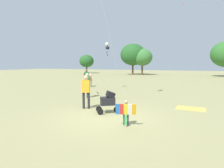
{
  "coord_description": "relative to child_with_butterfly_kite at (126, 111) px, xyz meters",
  "views": [
    {
      "loc": [
        3.37,
        -7.27,
        2.27
      ],
      "look_at": [
        -0.23,
        1.07,
        1.3
      ],
      "focal_mm": 30.47,
      "sensor_mm": 36.0,
      "label": 1
    }
  ],
  "objects": [
    {
      "name": "person_adult_flyer",
      "position": [
        -2.73,
        1.74,
        0.46
      ],
      "size": [
        0.55,
        0.63,
        1.77
      ],
      "color": "#232328",
      "rests_on": "ground"
    },
    {
      "name": "person_kid_running",
      "position": [
        -7.2,
        9.2,
        0.46
      ],
      "size": [
        0.4,
        0.49,
        1.74
      ],
      "color": "#33384C",
      "rests_on": "ground"
    },
    {
      "name": "child_with_butterfly_kite",
      "position": [
        0.0,
        0.0,
        0.0
      ],
      "size": [
        0.75,
        0.43,
        0.93
      ],
      "color": "#33384C",
      "rests_on": "ground"
    },
    {
      "name": "kite_orange_delta",
      "position": [
        -4.84,
        8.89,
        3.22
      ],
      "size": [
        0.85,
        2.27,
        4.12
      ],
      "color": "white",
      "rests_on": "ground"
    },
    {
      "name": "person_couple_left",
      "position": [
        -7.42,
        10.29,
        0.1
      ],
      "size": [
        0.28,
        0.28,
        1.14
      ],
      "color": "#33384C",
      "rests_on": "ground"
    },
    {
      "name": "distant_kites_cluster",
      "position": [
        0.72,
        26.36,
        10.54
      ],
      "size": [
        30.39,
        4.23,
        11.45
      ],
      "color": "green"
    },
    {
      "name": "picnic_blanket",
      "position": [
        2.16,
        3.81,
        -0.56
      ],
      "size": [
        1.45,
        1.04,
        0.02
      ],
      "primitive_type": "cube",
      "rotation": [
        0.0,
        0.0,
        -0.05
      ],
      "color": "gold",
      "rests_on": "ground"
    },
    {
      "name": "treeline_distant",
      "position": [
        1.58,
        31.85,
        3.18
      ],
      "size": [
        39.91,
        5.54,
        6.41
      ],
      "color": "brown",
      "rests_on": "ground"
    },
    {
      "name": "ground_plane",
      "position": [
        -1.14,
        0.82,
        -0.57
      ],
      "size": [
        120.0,
        120.0,
        0.0
      ],
      "primitive_type": "plane",
      "color": "#938E5B"
    },
    {
      "name": "stroller",
      "position": [
        -1.35,
        1.39,
        0.04
      ],
      "size": [
        1.06,
        0.89,
        1.03
      ],
      "color": "black",
      "rests_on": "ground"
    },
    {
      "name": "person_red_shirt",
      "position": [
        -4.32,
        4.53,
        0.4
      ],
      "size": [
        0.36,
        0.47,
        1.64
      ],
      "color": "#33384C",
      "rests_on": "ground"
    }
  ]
}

